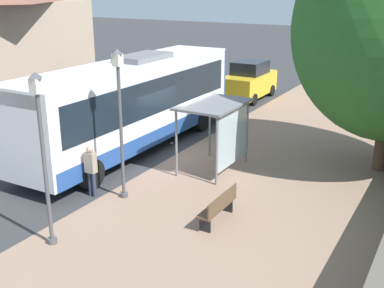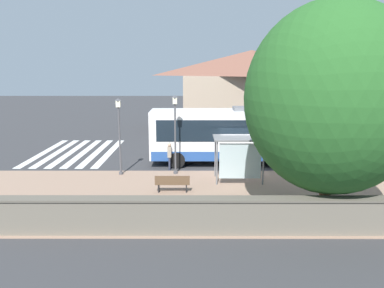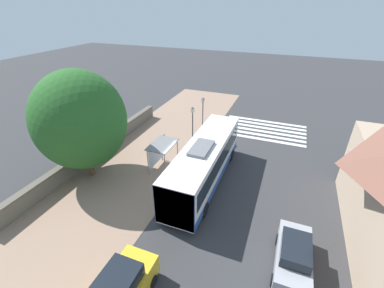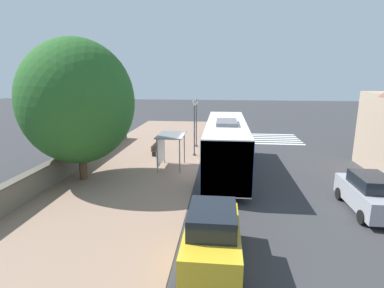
{
  "view_description": "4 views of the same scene",
  "coord_description": "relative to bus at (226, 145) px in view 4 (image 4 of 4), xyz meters",
  "views": [
    {
      "loc": [
        -9.17,
        14.57,
        6.29
      ],
      "look_at": [
        -1.29,
        0.73,
        0.95
      ],
      "focal_mm": 45.0,
      "sensor_mm": 36.0,
      "label": 1
    },
    {
      "loc": [
        -21.51,
        2.82,
        6.07
      ],
      "look_at": [
        -1.56,
        2.86,
        1.97
      ],
      "focal_mm": 35.0,
      "sensor_mm": 36.0,
      "label": 2
    },
    {
      "loc": [
        6.94,
        -15.74,
        12.56
      ],
      "look_at": [
        -0.05,
        2.19,
        1.83
      ],
      "focal_mm": 24.0,
      "sensor_mm": 36.0,
      "label": 3
    },
    {
      "loc": [
        1.65,
        -19.76,
        6.45
      ],
      "look_at": [
        -0.41,
        -0.05,
        1.87
      ],
      "focal_mm": 28.0,
      "sensor_mm": 36.0,
      "label": 4
    }
  ],
  "objects": [
    {
      "name": "ground_plane",
      "position": [
        -1.88,
        0.15,
        -1.89
      ],
      "size": [
        120.0,
        120.0,
        0.0
      ],
      "primitive_type": "plane",
      "color": "#353538",
      "rests_on": "ground"
    },
    {
      "name": "sidewalk_plaza",
      "position": [
        -6.38,
        0.15,
        -1.88
      ],
      "size": [
        9.0,
        44.0,
        0.02
      ],
      "color": "#937560",
      "rests_on": "ground"
    },
    {
      "name": "crosswalk_stripes",
      "position": [
        3.12,
        11.37,
        -1.88
      ],
      "size": [
        9.0,
        5.25,
        0.01
      ],
      "color": "silver",
      "rests_on": "ground"
    },
    {
      "name": "stone_wall",
      "position": [
        -10.43,
        0.15,
        -1.18
      ],
      "size": [
        0.6,
        20.0,
        1.39
      ],
      "color": "#6B6356",
      "rests_on": "ground"
    },
    {
      "name": "bus",
      "position": [
        0.0,
        0.0,
        0.0
      ],
      "size": [
        2.69,
        11.18,
        3.64
      ],
      "color": "white",
      "rests_on": "ground"
    },
    {
      "name": "bus_shelter",
      "position": [
        -3.95,
        0.49,
        0.14
      ],
      "size": [
        1.82,
        2.72,
        2.42
      ],
      "color": "slate",
      "rests_on": "ground"
    },
    {
      "name": "pedestrian",
      "position": [
        -1.6,
        4.36,
        -0.92
      ],
      "size": [
        0.34,
        0.22,
        1.65
      ],
      "color": "#2D3347",
      "rests_on": "ground"
    },
    {
      "name": "bench",
      "position": [
        -5.77,
        3.96,
        -1.41
      ],
      "size": [
        0.4,
        1.71,
        0.88
      ],
      "color": "brown",
      "rests_on": "ground"
    },
    {
      "name": "street_lamp_near",
      "position": [
        -2.51,
        3.96,
        0.81
      ],
      "size": [
        0.28,
        0.28,
        4.55
      ],
      "color": "#4C4C51",
      "rests_on": "ground"
    },
    {
      "name": "street_lamp_far",
      "position": [
        -2.63,
        7.1,
        0.72
      ],
      "size": [
        0.28,
        0.28,
        4.39
      ],
      "color": "#4C4C51",
      "rests_on": "ground"
    },
    {
      "name": "shade_tree",
      "position": [
        -8.94,
        -2.41,
        3.0
      ],
      "size": [
        6.76,
        6.76,
        8.61
      ],
      "color": "brown",
      "rests_on": "ground"
    },
    {
      "name": "parked_car_behind_bus",
      "position": [
        -0.51,
        -10.35,
        -0.86
      ],
      "size": [
        1.97,
        4.09,
        2.14
      ],
      "color": "gold",
      "rests_on": "ground"
    },
    {
      "name": "parked_car_far_lane",
      "position": [
        6.8,
        -5.44,
        -0.98
      ],
      "size": [
        1.84,
        4.18,
        1.85
      ],
      "color": "#9EA0A8",
      "rests_on": "ground"
    }
  ]
}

